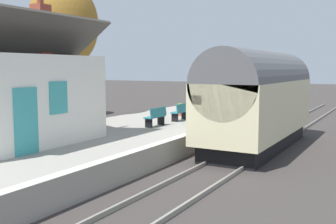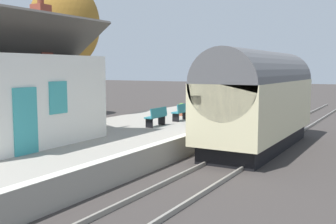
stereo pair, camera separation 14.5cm
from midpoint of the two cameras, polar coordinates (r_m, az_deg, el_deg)
ground_plane at (r=16.70m, az=7.62°, el=-6.13°), size 160.00×160.00×0.00m
platform at (r=18.64m, az=-4.61°, el=-3.44°), size 32.00×6.56×0.87m
platform_edge_coping at (r=17.01m, az=3.99°, el=-2.86°), size 32.00×0.36×0.02m
rail_near at (r=16.15m, az=12.98°, el=-6.41°), size 52.00×0.08×0.14m
rail_far at (r=16.61m, az=8.20°, el=-5.95°), size 52.00×0.08×0.14m
train at (r=18.14m, az=13.04°, el=1.83°), size 8.94×2.73×4.32m
station_building at (r=15.22m, az=-20.72°, el=2.09°), size 6.33×3.84×5.41m
bench_mid_platform at (r=20.70m, az=2.18°, el=0.09°), size 1.41×0.46×0.88m
bench_near_building at (r=26.42m, az=8.21°, el=1.36°), size 1.40×0.44×0.88m
bench_platform_end at (r=18.62m, az=-1.38°, el=-0.60°), size 1.41×0.46×0.88m
planter_bench_left at (r=29.02m, az=7.13°, el=1.85°), size 0.54×0.54×0.91m
planter_by_door at (r=25.56m, az=4.37°, el=1.14°), size 0.60×0.60×0.82m
planter_bench_right at (r=22.88m, az=2.13°, el=0.38°), size 0.46×0.46×0.71m
lamp_post_platform at (r=22.88m, az=10.43°, el=5.41°), size 0.32×0.50×3.41m
tree_far_right at (r=23.64m, az=-14.16°, el=11.87°), size 4.06×3.64×8.43m
tree_far_left at (r=30.78m, az=-15.68°, el=7.83°), size 3.52×3.63×6.83m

